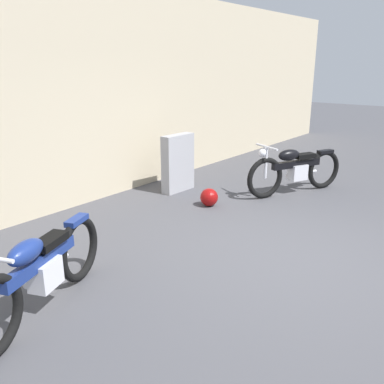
# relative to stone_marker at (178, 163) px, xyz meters

# --- Properties ---
(ground_plane) EXTENTS (40.00, 40.00, 0.00)m
(ground_plane) POSITION_rel_stone_marker_xyz_m (-1.26, -2.99, -0.52)
(ground_plane) COLOR #47474C
(building_wall) EXTENTS (18.00, 0.30, 3.54)m
(building_wall) POSITION_rel_stone_marker_xyz_m (-1.26, 0.91, 1.25)
(building_wall) COLOR beige
(building_wall) RESTS_ON ground_plane
(stone_marker) EXTENTS (0.69, 0.23, 1.05)m
(stone_marker) POSITION_rel_stone_marker_xyz_m (0.00, 0.00, 0.00)
(stone_marker) COLOR #9E9EA3
(stone_marker) RESTS_ON ground_plane
(helmet) EXTENTS (0.30, 0.30, 0.30)m
(helmet) POSITION_rel_stone_marker_xyz_m (-0.33, -0.96, -0.38)
(helmet) COLOR maroon
(helmet) RESTS_ON ground_plane
(motorcycle_black) EXTENTS (1.92, 1.03, 0.93)m
(motorcycle_black) POSITION_rel_stone_marker_xyz_m (1.20, -1.75, -0.08)
(motorcycle_black) COLOR black
(motorcycle_black) RESTS_ON ground_plane
(motorcycle_blue) EXTENTS (1.91, 0.96, 0.91)m
(motorcycle_blue) POSITION_rel_stone_marker_xyz_m (-3.79, -1.54, -0.08)
(motorcycle_blue) COLOR black
(motorcycle_blue) RESTS_ON ground_plane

